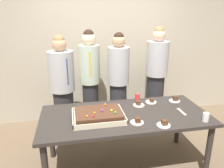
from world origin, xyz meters
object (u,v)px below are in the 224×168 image
at_px(plated_slice_near_left, 151,101).
at_px(person_far_right_suit, 63,89).
at_px(party_table, 125,120).
at_px(drink_cup_middle, 138,97).
at_px(drink_cup_nearest, 206,117).
at_px(person_serving_front, 90,80).
at_px(plated_slice_near_right, 164,124).
at_px(plated_slice_far_left, 137,121).
at_px(cake_server_utensil, 182,112).
at_px(person_green_shirt_behind, 156,76).
at_px(plated_slice_far_right, 138,104).
at_px(sheet_cake, 98,115).
at_px(person_striped_tie_right, 118,83).
at_px(plated_slice_center_front, 175,100).

xyz_separation_m(plated_slice_near_left, person_far_right_suit, (-1.21, 0.55, 0.07)).
xyz_separation_m(party_table, drink_cup_middle, (0.28, 0.39, 0.13)).
height_order(drink_cup_nearest, person_serving_front, person_serving_front).
xyz_separation_m(plated_slice_near_left, drink_cup_middle, (-0.17, 0.11, 0.03)).
bearing_deg(plated_slice_near_right, party_table, 134.74).
height_order(plated_slice_near_right, plated_slice_far_left, plated_slice_far_left).
bearing_deg(person_serving_front, drink_cup_middle, 41.54).
height_order(cake_server_utensil, person_green_shirt_behind, person_green_shirt_behind).
distance_m(plated_slice_far_left, plated_slice_far_right, 0.49).
height_order(sheet_cake, plated_slice_near_left, sheet_cake).
relative_size(plated_slice_far_right, drink_cup_middle, 1.50).
height_order(party_table, person_striped_tie_right, person_striped_tie_right).
bearing_deg(plated_slice_center_front, person_serving_front, 143.35).
bearing_deg(sheet_cake, plated_slice_near_right, -23.95).
height_order(party_table, person_far_right_suit, person_far_right_suit).
bearing_deg(person_far_right_suit, sheet_cake, 0.01).
height_order(plated_slice_far_right, cake_server_utensil, plated_slice_far_right).
xyz_separation_m(cake_server_utensil, person_serving_front, (-1.03, 1.16, 0.13)).
xyz_separation_m(plated_slice_far_right, person_green_shirt_behind, (0.60, 0.88, 0.11)).
height_order(person_serving_front, person_striped_tie_right, person_serving_front).
relative_size(plated_slice_center_front, person_striped_tie_right, 0.09).
bearing_deg(person_striped_tie_right, drink_cup_middle, 44.87).
height_order(plated_slice_far_left, drink_cup_nearest, drink_cup_nearest).
bearing_deg(drink_cup_middle, plated_slice_near_left, -32.71).
relative_size(party_table, person_green_shirt_behind, 1.18).
bearing_deg(plated_slice_center_front, plated_slice_near_right, -125.41).
xyz_separation_m(plated_slice_far_left, person_green_shirt_behind, (0.76, 1.34, 0.11)).
distance_m(sheet_cake, person_green_shirt_behind, 1.65).
height_order(person_serving_front, person_green_shirt_behind, person_green_shirt_behind).
distance_m(drink_cup_middle, person_striped_tie_right, 0.52).
relative_size(sheet_cake, plated_slice_near_right, 4.01).
relative_size(person_striped_tie_right, person_far_right_suit, 1.01).
height_order(plated_slice_near_right, person_striped_tie_right, person_striped_tie_right).
height_order(plated_slice_near_left, drink_cup_middle, drink_cup_middle).
bearing_deg(party_table, sheet_cake, -171.95).
bearing_deg(plated_slice_center_front, drink_cup_middle, 165.94).
bearing_deg(party_table, plated_slice_center_front, 18.39).
bearing_deg(plated_slice_far_right, plated_slice_near_right, -79.13).
bearing_deg(drink_cup_middle, cake_server_utensil, -47.11).
xyz_separation_m(plated_slice_center_front, drink_cup_nearest, (0.07, -0.61, 0.02)).
relative_size(plated_slice_near_right, drink_cup_nearest, 1.50).
distance_m(plated_slice_near_left, person_far_right_suit, 1.33).
distance_m(sheet_cake, drink_cup_nearest, 1.23).
bearing_deg(drink_cup_nearest, person_green_shirt_behind, 90.76).
bearing_deg(person_far_right_suit, person_green_shirt_behind, 73.92).
bearing_deg(person_striped_tie_right, sheet_cake, 0.02).
xyz_separation_m(plated_slice_far_right, person_far_right_suit, (-1.00, 0.62, 0.07)).
distance_m(drink_cup_middle, person_serving_front, 0.92).
bearing_deg(plated_slice_far_left, plated_slice_center_front, 35.34).
bearing_deg(drink_cup_middle, party_table, -125.58).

